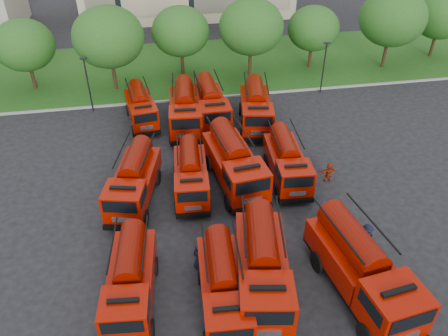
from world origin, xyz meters
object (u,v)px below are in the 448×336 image
object	(u,v)px
fire_truck_11	(256,107)
firefighter_3	(363,248)
fire_truck_1	(223,286)
fire_truck_3	(362,268)
firefighter_5	(327,181)
fire_truck_4	(134,180)
fire_truck_9	(185,109)
fire_truck_2	(262,265)
fire_truck_8	(141,107)
fire_truck_5	(191,174)
firefighter_4	(200,268)
fire_truck_0	(131,279)
firefighter_2	(410,314)
fire_truck_6	(234,162)
fire_truck_7	(287,161)
fire_truck_10	(210,104)

from	to	relation	value
fire_truck_11	firefighter_3	size ratio (longest dim) A/B	4.26
fire_truck_1	fire_truck_3	xyz separation A→B (m)	(7.18, -0.37, 0.30)
firefighter_5	firefighter_3	bearing A→B (deg)	82.69
fire_truck_4	firefighter_3	xyz separation A→B (m)	(13.31, -7.05, -1.62)
fire_truck_9	firefighter_3	xyz separation A→B (m)	(8.92, -16.28, -1.72)
fire_truck_2	fire_truck_8	xyz separation A→B (m)	(-5.85, 19.63, -0.28)
fire_truck_5	fire_truck_8	world-z (taller)	fire_truck_5
fire_truck_11	firefighter_4	world-z (taller)	fire_truck_11
fire_truck_0	firefighter_2	world-z (taller)	fire_truck_0
fire_truck_1	firefighter_3	xyz separation A→B (m)	(8.98, 2.56, -1.51)
fire_truck_6	fire_truck_8	bearing A→B (deg)	114.81
fire_truck_0	fire_truck_1	distance (m)	4.78
fire_truck_6	fire_truck_7	xyz separation A→B (m)	(3.79, -0.16, -0.25)
fire_truck_2	firefighter_3	distance (m)	7.21
fire_truck_8	firefighter_2	world-z (taller)	fire_truck_8
fire_truck_0	fire_truck_10	xyz separation A→B (m)	(6.91, 18.15, 0.17)
firefighter_4	fire_truck_3	bearing A→B (deg)	-156.87
fire_truck_0	fire_truck_5	size ratio (longest dim) A/B	1.03
fire_truck_0	firefighter_3	world-z (taller)	fire_truck_0
fire_truck_2	firefighter_3	bearing A→B (deg)	24.55
fire_truck_2	firefighter_2	bearing A→B (deg)	-13.18
fire_truck_9	firefighter_3	distance (m)	18.64
firefighter_2	firefighter_3	size ratio (longest dim) A/B	0.91
fire_truck_2	firefighter_2	world-z (taller)	fire_truck_2
fire_truck_6	fire_truck_2	bearing A→B (deg)	-99.12
fire_truck_2	fire_truck_6	world-z (taller)	fire_truck_6
firefighter_2	fire_truck_3	bearing A→B (deg)	51.02
fire_truck_0	fire_truck_11	bearing A→B (deg)	63.44
firefighter_3	fire_truck_10	bearing A→B (deg)	-89.11
fire_truck_7	firefighter_3	bearing A→B (deg)	-67.01
firefighter_3	fire_truck_1	bearing A→B (deg)	-4.80
fire_truck_0	firefighter_5	size ratio (longest dim) A/B	4.46
fire_truck_11	fire_truck_2	bearing A→B (deg)	-92.17
fire_truck_10	fire_truck_11	world-z (taller)	fire_truck_10
fire_truck_4	fire_truck_6	xyz separation A→B (m)	(6.93, 0.67, 0.16)
fire_truck_11	firefighter_4	xyz separation A→B (m)	(-6.94, -15.46, -1.67)
fire_truck_6	firefighter_5	size ratio (longest dim) A/B	5.28
fire_truck_6	fire_truck_1	bearing A→B (deg)	-110.95
fire_truck_8	firefighter_4	xyz separation A→B (m)	(2.77, -17.69, -1.45)
fire_truck_1	firefighter_2	xyz separation A→B (m)	(9.32, -2.25, -1.51)
fire_truck_0	firefighter_5	bearing A→B (deg)	35.57
fire_truck_4	fire_truck_9	size ratio (longest dim) A/B	0.97
fire_truck_5	fire_truck_4	bearing A→B (deg)	-172.47
fire_truck_3	fire_truck_4	xyz separation A→B (m)	(-11.51, 9.98, -0.19)
fire_truck_6	firefighter_3	xyz separation A→B (m)	(6.39, -7.72, -1.78)
fire_truck_3	fire_truck_11	world-z (taller)	fire_truck_3
fire_truck_2	fire_truck_10	xyz separation A→B (m)	(0.10, 18.63, -0.06)
fire_truck_5	fire_truck_2	bearing A→B (deg)	-68.90
fire_truck_3	fire_truck_7	size ratio (longest dim) A/B	1.20
fire_truck_11	fire_truck_3	bearing A→B (deg)	-76.23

